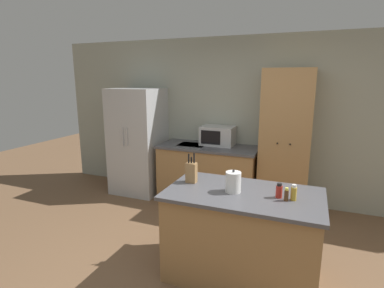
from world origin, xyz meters
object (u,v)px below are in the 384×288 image
(knife_block, at_px, (191,172))
(fire_extinguisher, at_px, (115,172))
(spice_bottle_tall_dark, at_px, (286,195))
(microwave, at_px, (218,136))
(refrigerator, at_px, (138,141))
(spice_bottle_amber_oil, at_px, (294,193))
(spice_bottle_short_red, at_px, (279,191))
(pantry_cabinet, at_px, (285,143))
(kettle, at_px, (233,182))

(knife_block, xyz_separation_m, fire_extinguisher, (-2.25, 1.71, -0.79))
(spice_bottle_tall_dark, bearing_deg, microwave, 122.52)
(refrigerator, distance_m, microwave, 1.40)
(microwave, distance_m, spice_bottle_amber_oil, 2.26)
(spice_bottle_amber_oil, bearing_deg, spice_bottle_short_red, 174.21)
(pantry_cabinet, relative_size, kettle, 9.44)
(knife_block, bearing_deg, microwave, 98.15)
(pantry_cabinet, bearing_deg, microwave, 175.31)
(microwave, bearing_deg, knife_block, -81.85)
(spice_bottle_amber_oil, xyz_separation_m, kettle, (-0.55, -0.00, 0.03))
(refrigerator, relative_size, kettle, 8.09)
(knife_block, height_order, fire_extinguisher, knife_block)
(fire_extinguisher, bearing_deg, kettle, -33.72)
(refrigerator, relative_size, spice_bottle_amber_oil, 12.22)
(pantry_cabinet, height_order, spice_bottle_amber_oil, pantry_cabinet)
(refrigerator, xyz_separation_m, kettle, (2.10, -1.70, 0.10))
(knife_block, relative_size, spice_bottle_tall_dark, 2.61)
(microwave, bearing_deg, spice_bottle_short_red, -58.27)
(spice_bottle_short_red, relative_size, kettle, 0.62)
(pantry_cabinet, height_order, fire_extinguisher, pantry_cabinet)
(knife_block, relative_size, kettle, 1.43)
(refrigerator, xyz_separation_m, spice_bottle_short_red, (2.53, -1.68, 0.06))
(knife_block, distance_m, spice_bottle_amber_oil, 1.03)
(knife_block, height_order, kettle, knife_block)
(refrigerator, height_order, pantry_cabinet, pantry_cabinet)
(microwave, distance_m, kettle, 2.00)
(knife_block, relative_size, spice_bottle_amber_oil, 2.16)
(knife_block, height_order, spice_bottle_tall_dark, knife_block)
(spice_bottle_short_red, xyz_separation_m, kettle, (-0.42, -0.02, 0.04))
(refrigerator, bearing_deg, knife_block, -44.31)
(fire_extinguisher, bearing_deg, refrigerator, -10.90)
(pantry_cabinet, distance_m, spice_bottle_tall_dark, 1.83)
(refrigerator, height_order, spice_bottle_tall_dark, refrigerator)
(pantry_cabinet, bearing_deg, spice_bottle_short_red, -86.79)
(spice_bottle_tall_dark, bearing_deg, knife_block, 171.78)
(refrigerator, distance_m, spice_bottle_short_red, 3.04)
(pantry_cabinet, relative_size, spice_bottle_tall_dark, 17.21)
(spice_bottle_short_red, height_order, fire_extinguisher, spice_bottle_short_red)
(refrigerator, relative_size, microwave, 3.44)
(microwave, height_order, knife_block, knife_block)
(fire_extinguisher, bearing_deg, spice_bottle_short_red, -29.80)
(microwave, relative_size, fire_extinguisher, 1.06)
(microwave, bearing_deg, spice_bottle_amber_oil, -55.70)
(refrigerator, height_order, knife_block, refrigerator)
(pantry_cabinet, distance_m, fire_extinguisher, 3.16)
(spice_bottle_tall_dark, xyz_separation_m, fire_extinguisher, (-3.21, 1.85, -0.73))
(refrigerator, bearing_deg, spice_bottle_amber_oil, -32.57)
(refrigerator, distance_m, spice_bottle_tall_dark, 3.12)
(spice_bottle_tall_dark, height_order, spice_bottle_short_red, spice_bottle_short_red)
(refrigerator, relative_size, spice_bottle_short_red, 13.12)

